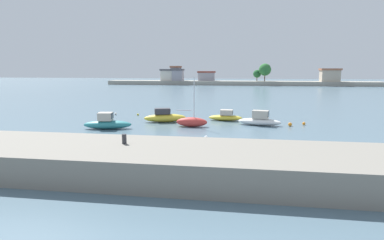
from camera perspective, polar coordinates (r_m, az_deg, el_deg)
ground_plane at (r=28.67m, az=5.21°, el=-4.35°), size 400.00×400.00×0.00m
seawall_embankment at (r=19.92m, az=3.52°, el=-7.67°), size 72.76×7.05×1.77m
mooring_bollard at (r=21.56m, az=-11.77°, el=-3.26°), size 0.29×0.29×0.63m
moored_boat_0 at (r=37.20m, az=-14.61°, el=-0.54°), size 5.46×2.54×1.82m
moored_boat_1 at (r=40.88m, az=-4.80°, el=0.54°), size 5.48×3.19×1.72m
moored_boat_2 at (r=37.39m, az=-0.04°, el=-0.31°), size 3.60×1.31×5.75m
moored_boat_3 at (r=42.06m, az=5.92°, el=0.60°), size 4.33×1.54×1.40m
moored_boat_4 at (r=39.14m, az=11.74°, el=-0.02°), size 5.24×2.53×1.76m
mooring_buoy_0 at (r=39.38m, az=16.78°, el=-0.74°), size 0.44×0.44×0.44m
mooring_buoy_1 at (r=47.06m, az=-9.45°, el=0.96°), size 0.30×0.30×0.30m
mooring_buoy_2 at (r=48.29m, az=-13.22°, el=1.07°), size 0.33×0.33×0.33m
mooring_buoy_3 at (r=30.79m, az=2.49°, el=-3.07°), size 0.34×0.34×0.34m
mooring_buoy_4 at (r=40.71m, az=18.98°, el=-0.59°), size 0.36×0.36×0.36m
distant_shoreline at (r=136.20m, az=7.34°, el=6.97°), size 110.69×8.88×8.75m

